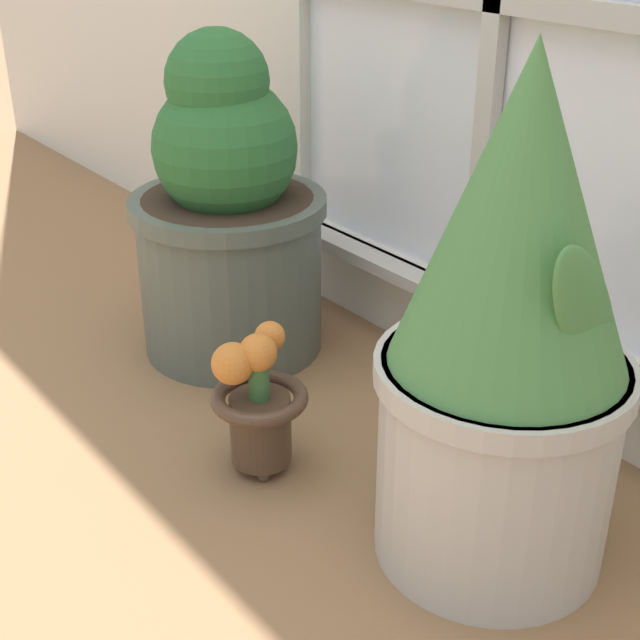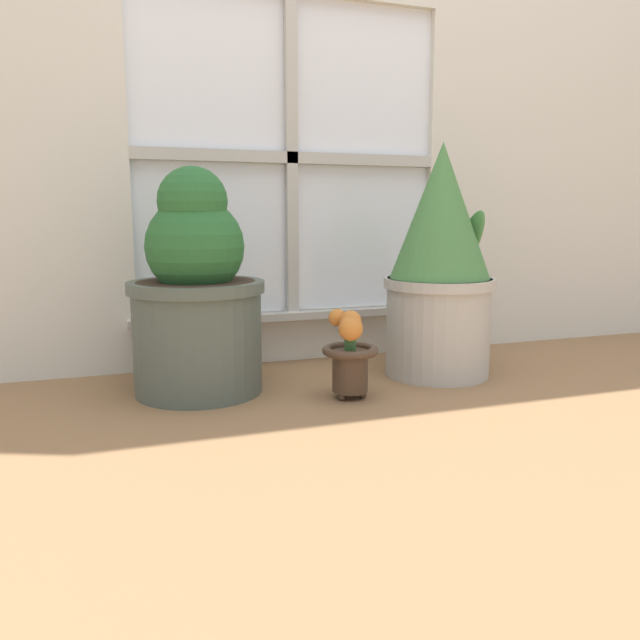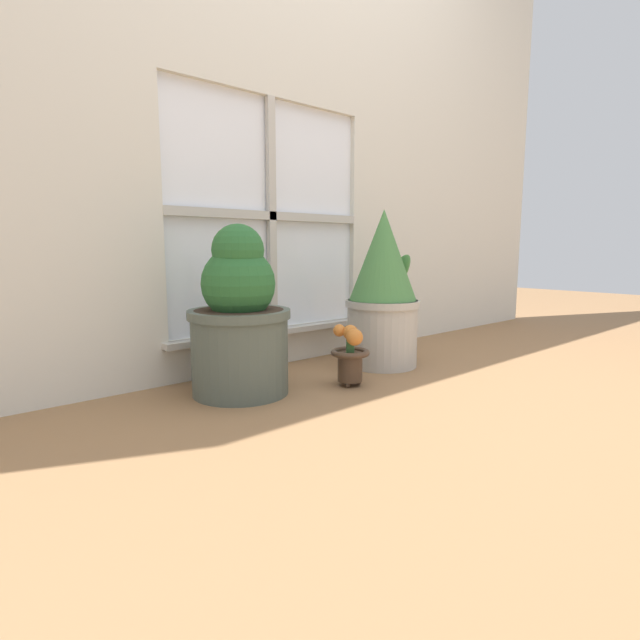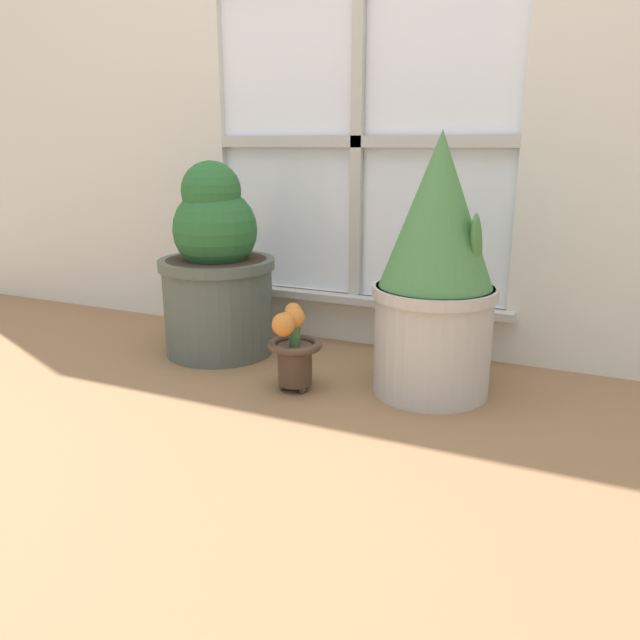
% 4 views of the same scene
% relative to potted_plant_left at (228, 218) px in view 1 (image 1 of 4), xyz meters
% --- Properties ---
extents(ground_plane, '(10.00, 10.00, 0.00)m').
position_rel_potted_plant_left_xyz_m(ground_plane, '(0.35, -0.33, -0.26)').
color(ground_plane, olive).
extents(potted_plant_left, '(0.36, 0.36, 0.60)m').
position_rel_potted_plant_left_xyz_m(potted_plant_left, '(0.00, 0.00, 0.00)').
color(potted_plant_left, '#4C564C').
rests_on(potted_plant_left, ground_plane).
extents(potted_plant_right, '(0.33, 0.33, 0.68)m').
position_rel_potted_plant_left_xyz_m(potted_plant_right, '(0.71, -0.05, 0.07)').
color(potted_plant_right, '#B7B2A8').
rests_on(potted_plant_right, ground_plane).
extents(flower_vase, '(0.15, 0.15, 0.23)m').
position_rel_potted_plant_left_xyz_m(flower_vase, '(0.36, -0.19, -0.14)').
color(flower_vase, '#473323').
rests_on(flower_vase, ground_plane).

